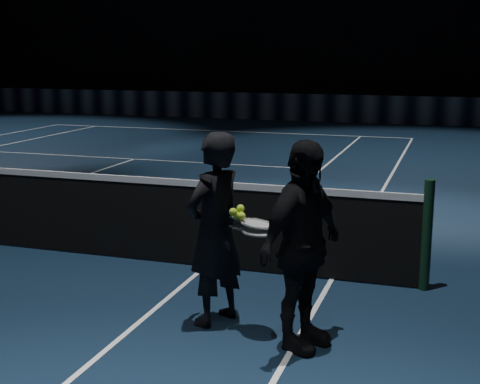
# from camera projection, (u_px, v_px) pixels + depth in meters

# --- Properties ---
(net_post_right) EXTENTS (0.10, 0.10, 1.10)m
(net_post_right) POSITION_uv_depth(u_px,v_px,m) (427.00, 235.00, 6.45)
(net_post_right) COLOR black
(net_post_right) RESTS_ON floor
(sponsor_backdrop) EXTENTS (22.00, 0.15, 0.90)m
(sponsor_backdrop) POSITION_uv_depth(u_px,v_px,m) (255.00, 106.00, 22.83)
(sponsor_backdrop) COLOR black
(sponsor_backdrop) RESTS_ON floor
(player_a) EXTENTS (0.60, 0.71, 1.65)m
(player_a) POSITION_uv_depth(u_px,v_px,m) (215.00, 229.00, 5.61)
(player_a) COLOR black
(player_a) RESTS_ON floor
(player_b) EXTENTS (0.74, 1.05, 1.65)m
(player_b) POSITION_uv_depth(u_px,v_px,m) (302.00, 246.00, 5.13)
(player_b) COLOR black
(player_b) RESTS_ON floor
(racket_lower) EXTENTS (0.71, 0.42, 0.03)m
(racket_lower) POSITION_uv_depth(u_px,v_px,m) (259.00, 232.00, 5.35)
(racket_lower) COLOR black
(racket_lower) RESTS_ON player_a
(racket_upper) EXTENTS (0.71, 0.37, 0.10)m
(racket_upper) POSITION_uv_depth(u_px,v_px,m) (257.00, 224.00, 5.39)
(racket_upper) COLOR black
(racket_upper) RESTS_ON player_b
(tennis_balls) EXTENTS (0.12, 0.10, 0.12)m
(tennis_balls) POSITION_uv_depth(u_px,v_px,m) (240.00, 213.00, 5.43)
(tennis_balls) COLOR #B4E530
(tennis_balls) RESTS_ON racket_upper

